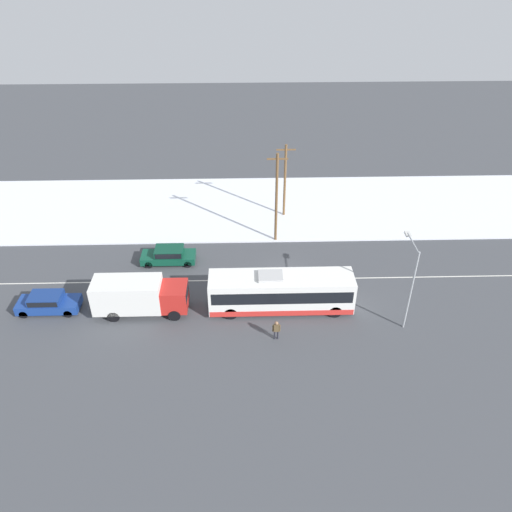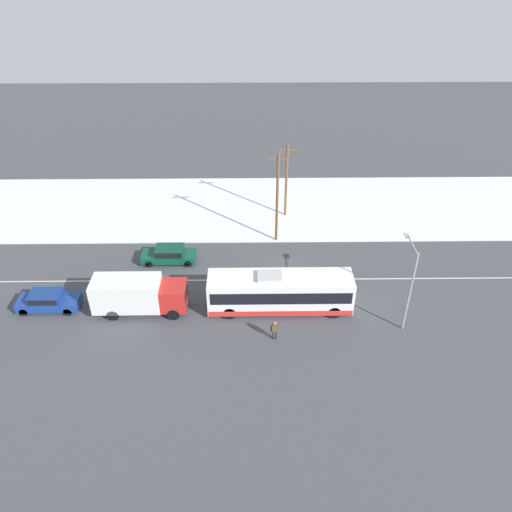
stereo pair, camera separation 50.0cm
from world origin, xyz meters
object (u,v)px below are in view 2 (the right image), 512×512
object	(u,v)px
sedan_car	(169,254)
utility_pole_roadside	(277,197)
box_truck	(138,294)
pedestrian_at_stop	(275,329)
utility_pole_snowlot	(286,180)
streetlamp	(410,276)
city_bus	(280,292)
parked_car_near_truck	(48,300)

from	to	relation	value
sedan_car	utility_pole_roadside	bearing A→B (deg)	-160.69
box_truck	pedestrian_at_stop	world-z (taller)	box_truck
utility_pole_snowlot	streetlamp	bearing A→B (deg)	-64.99
pedestrian_at_stop	utility_pole_roadside	bearing A→B (deg)	86.81
city_bus	box_truck	xyz separation A→B (m)	(-10.60, -0.17, 0.05)
city_bus	pedestrian_at_stop	xyz separation A→B (m)	(-0.54, -3.39, -0.56)
streetlamp	city_bus	bearing A→B (deg)	168.77
city_bus	utility_pole_roadside	world-z (taller)	utility_pole_roadside
parked_car_near_truck	utility_pole_roadside	distance (m)	20.42
box_truck	pedestrian_at_stop	xyz separation A→B (m)	(10.06, -3.22, -0.61)
sedan_car	pedestrian_at_stop	size ratio (longest dim) A/B	2.92
sedan_car	streetlamp	world-z (taller)	streetlamp
sedan_car	city_bus	bearing A→B (deg)	145.32
pedestrian_at_stop	utility_pole_roadside	size ratio (longest dim) A/B	0.18
city_bus	sedan_car	distance (m)	11.20
box_truck	sedan_car	xyz separation A→B (m)	(1.41, 6.53, -0.80)
pedestrian_at_stop	streetlamp	distance (m)	10.04
streetlamp	utility_pole_snowlot	xyz separation A→B (m)	(-7.50, 16.08, -0.34)
sedan_car	parked_car_near_truck	bearing A→B (deg)	36.57
box_truck	utility_pole_snowlot	xyz separation A→B (m)	(11.90, 14.50, 2.33)
parked_car_near_truck	utility_pole_roadside	bearing A→B (deg)	28.14
pedestrian_at_stop	streetlamp	xyz separation A→B (m)	(9.34, 1.65, 3.29)
parked_car_near_truck	city_bus	bearing A→B (deg)	-0.54
streetlamp	utility_pole_roadside	size ratio (longest dim) A/B	0.77
parked_car_near_truck	utility_pole_snowlot	world-z (taller)	utility_pole_snowlot
box_truck	utility_pole_roadside	distance (m)	14.86
sedan_car	pedestrian_at_stop	xyz separation A→B (m)	(8.64, -9.75, 0.19)
sedan_car	box_truck	bearing A→B (deg)	77.80
box_truck	parked_car_near_truck	world-z (taller)	box_truck
sedan_car	utility_pole_snowlot	xyz separation A→B (m)	(10.48, 7.97, 3.13)
sedan_car	streetlamp	size ratio (longest dim) A/B	0.71
utility_pole_roadside	utility_pole_snowlot	world-z (taller)	utility_pole_roadside
city_bus	pedestrian_at_stop	size ratio (longest dim) A/B	6.81
city_bus	parked_car_near_truck	distance (m)	17.55
sedan_car	utility_pole_snowlot	size ratio (longest dim) A/B	0.62
box_truck	utility_pole_snowlot	size ratio (longest dim) A/B	0.93
parked_car_near_truck	streetlamp	world-z (taller)	streetlamp
city_bus	pedestrian_at_stop	distance (m)	3.48
parked_car_near_truck	streetlamp	bearing A→B (deg)	-4.15
sedan_car	parked_car_near_truck	distance (m)	10.39
box_truck	sedan_car	distance (m)	6.72
box_truck	streetlamp	bearing A→B (deg)	-4.65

